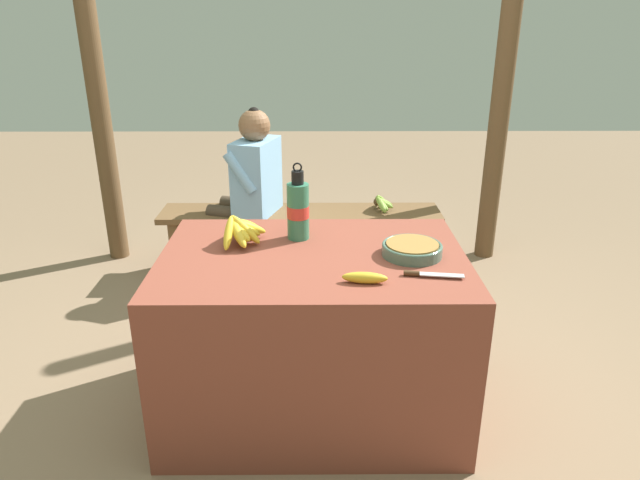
# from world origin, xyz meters

# --- Properties ---
(ground_plane) EXTENTS (12.00, 12.00, 0.00)m
(ground_plane) POSITION_xyz_m (0.00, 0.00, 0.00)
(ground_plane) COLOR #846B51
(market_counter) EXTENTS (1.16, 0.80, 0.69)m
(market_counter) POSITION_xyz_m (0.00, 0.00, 0.34)
(market_counter) COLOR brown
(market_counter) RESTS_ON ground_plane
(banana_bunch_ripe) EXTENTS (0.17, 0.26, 0.13)m
(banana_bunch_ripe) POSITION_xyz_m (-0.29, 0.13, 0.75)
(banana_bunch_ripe) COLOR #4C381E
(banana_bunch_ripe) RESTS_ON market_counter
(serving_bowl) EXTENTS (0.23, 0.23, 0.05)m
(serving_bowl) POSITION_xyz_m (0.38, -0.01, 0.72)
(serving_bowl) COLOR #4C6B5B
(serving_bowl) RESTS_ON market_counter
(water_bottle) EXTENTS (0.09, 0.09, 0.31)m
(water_bottle) POSITION_xyz_m (-0.06, 0.17, 0.81)
(water_bottle) COLOR #337556
(water_bottle) RESTS_ON market_counter
(loose_banana_front) EXTENTS (0.16, 0.06, 0.04)m
(loose_banana_front) POSITION_xyz_m (0.18, -0.25, 0.71)
(loose_banana_front) COLOR gold
(loose_banana_front) RESTS_ON market_counter
(knife) EXTENTS (0.21, 0.05, 0.02)m
(knife) POSITION_xyz_m (0.39, -0.20, 0.70)
(knife) COLOR #BCBCC1
(knife) RESTS_ON market_counter
(wooden_bench) EXTENTS (1.73, 0.32, 0.40)m
(wooden_bench) POSITION_xyz_m (-0.08, 1.35, 0.34)
(wooden_bench) COLOR brown
(wooden_bench) RESTS_ON ground_plane
(seated_vendor) EXTENTS (0.46, 0.43, 1.04)m
(seated_vendor) POSITION_xyz_m (-0.39, 1.34, 0.60)
(seated_vendor) COLOR #473828
(seated_vendor) RESTS_ON ground_plane
(banana_bunch_green) EXTENTS (0.13, 0.25, 0.11)m
(banana_bunch_green) POSITION_xyz_m (0.41, 1.36, 0.46)
(banana_bunch_green) COLOR #4C381E
(banana_bunch_green) RESTS_ON wooden_bench
(support_post_near) EXTENTS (0.12, 0.12, 2.48)m
(support_post_near) POSITION_xyz_m (-1.33, 1.60, 1.24)
(support_post_near) COLOR brown
(support_post_near) RESTS_ON ground_plane
(support_post_far) EXTENTS (0.12, 0.12, 2.48)m
(support_post_far) POSITION_xyz_m (1.16, 1.60, 1.24)
(support_post_far) COLOR brown
(support_post_far) RESTS_ON ground_plane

